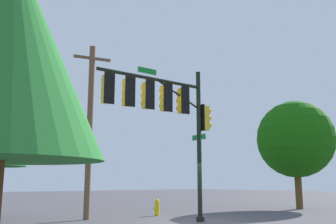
{
  "coord_description": "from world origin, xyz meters",
  "views": [
    {
      "loc": [
        11.89,
        12.1,
        1.66
      ],
      "look_at": [
        1.5,
        -0.38,
        4.69
      ],
      "focal_mm": 40.5,
      "sensor_mm": 36.0,
      "label": 1
    }
  ],
  "objects_px": {
    "utility_pole": "(90,127)",
    "tree_near": "(7,49)",
    "fire_hydrant": "(157,207)",
    "signal_pole_assembly": "(165,108)",
    "tree_far": "(295,139)"
  },
  "relations": [
    {
      "from": "utility_pole",
      "to": "tree_near",
      "type": "relative_size",
      "value": 1.2
    },
    {
      "from": "utility_pole",
      "to": "tree_near",
      "type": "height_order",
      "value": "utility_pole"
    },
    {
      "from": "signal_pole_assembly",
      "to": "fire_hydrant",
      "type": "relative_size",
      "value": 8.07
    },
    {
      "from": "signal_pole_assembly",
      "to": "utility_pole",
      "type": "relative_size",
      "value": 0.81
    },
    {
      "from": "signal_pole_assembly",
      "to": "fire_hydrant",
      "type": "xyz_separation_m",
      "value": [
        -2.22,
        -3.36,
        -4.39
      ]
    },
    {
      "from": "fire_hydrant",
      "to": "tree_far",
      "type": "height_order",
      "value": "tree_far"
    },
    {
      "from": "fire_hydrant",
      "to": "tree_near",
      "type": "relative_size",
      "value": 0.12
    },
    {
      "from": "signal_pole_assembly",
      "to": "fire_hydrant",
      "type": "distance_m",
      "value": 5.95
    },
    {
      "from": "utility_pole",
      "to": "signal_pole_assembly",
      "type": "bearing_deg",
      "value": 112.58
    },
    {
      "from": "utility_pole",
      "to": "fire_hydrant",
      "type": "height_order",
      "value": "utility_pole"
    },
    {
      "from": "signal_pole_assembly",
      "to": "tree_near",
      "type": "bearing_deg",
      "value": 27.81
    },
    {
      "from": "tree_far",
      "to": "signal_pole_assembly",
      "type": "bearing_deg",
      "value": 6.45
    },
    {
      "from": "tree_near",
      "to": "utility_pole",
      "type": "bearing_deg",
      "value": -128.33
    },
    {
      "from": "fire_hydrant",
      "to": "tree_far",
      "type": "relative_size",
      "value": 0.12
    },
    {
      "from": "signal_pole_assembly",
      "to": "tree_far",
      "type": "bearing_deg",
      "value": -173.55
    }
  ]
}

